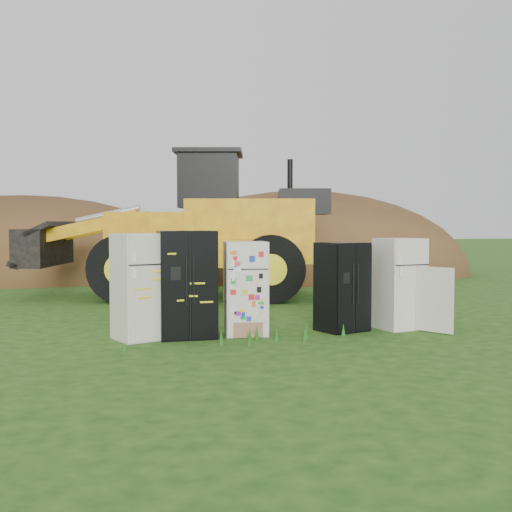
{
  "coord_description": "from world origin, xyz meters",
  "views": [
    {
      "loc": [
        -3.06,
        -11.26,
        2.03
      ],
      "look_at": [
        0.1,
        2.0,
        1.32
      ],
      "focal_mm": 45.0,
      "sensor_mm": 36.0,
      "label": 1
    }
  ],
  "objects_px": {
    "fridge_leftmost": "(140,286)",
    "fridge_black_right": "(342,287)",
    "fridge_sticker": "(246,288)",
    "fridge_open_door": "(399,284)",
    "fridge_black_side": "(187,284)",
    "wheel_loader": "(173,224)"
  },
  "relations": [
    {
      "from": "fridge_leftmost",
      "to": "fridge_black_right",
      "type": "bearing_deg",
      "value": -21.69
    },
    {
      "from": "fridge_sticker",
      "to": "fridge_open_door",
      "type": "relative_size",
      "value": 0.98
    },
    {
      "from": "fridge_black_side",
      "to": "fridge_open_door",
      "type": "distance_m",
      "value": 4.07
    },
    {
      "from": "fridge_black_side",
      "to": "fridge_black_right",
      "type": "height_order",
      "value": "fridge_black_side"
    },
    {
      "from": "fridge_open_door",
      "to": "fridge_leftmost",
      "type": "bearing_deg",
      "value": 168.27
    },
    {
      "from": "fridge_open_door",
      "to": "wheel_loader",
      "type": "xyz_separation_m",
      "value": [
        -3.64,
        6.28,
        1.12
      ]
    },
    {
      "from": "fridge_black_side",
      "to": "fridge_black_right",
      "type": "xyz_separation_m",
      "value": [
        2.91,
        -0.0,
        -0.11
      ]
    },
    {
      "from": "fridge_open_door",
      "to": "wheel_loader",
      "type": "bearing_deg",
      "value": 108.58
    },
    {
      "from": "fridge_sticker",
      "to": "wheel_loader",
      "type": "bearing_deg",
      "value": 101.29
    },
    {
      "from": "fridge_leftmost",
      "to": "fridge_open_door",
      "type": "height_order",
      "value": "fridge_leftmost"
    },
    {
      "from": "wheel_loader",
      "to": "fridge_leftmost",
      "type": "bearing_deg",
      "value": -87.33
    },
    {
      "from": "fridge_black_right",
      "to": "wheel_loader",
      "type": "bearing_deg",
      "value": 92.82
    },
    {
      "from": "fridge_sticker",
      "to": "fridge_leftmost",
      "type": "bearing_deg",
      "value": -174.36
    },
    {
      "from": "fridge_sticker",
      "to": "fridge_black_side",
      "type": "bearing_deg",
      "value": -173.22
    },
    {
      "from": "fridge_sticker",
      "to": "wheel_loader",
      "type": "xyz_separation_m",
      "value": [
        -0.64,
        6.26,
        1.14
      ]
    },
    {
      "from": "fridge_leftmost",
      "to": "fridge_open_door",
      "type": "xyz_separation_m",
      "value": [
        4.88,
        -0.01,
        -0.06
      ]
    },
    {
      "from": "fridge_leftmost",
      "to": "fridge_sticker",
      "type": "xyz_separation_m",
      "value": [
        1.88,
        0.01,
        -0.08
      ]
    },
    {
      "from": "fridge_leftmost",
      "to": "fridge_sticker",
      "type": "height_order",
      "value": "fridge_leftmost"
    },
    {
      "from": "fridge_sticker",
      "to": "fridge_open_door",
      "type": "distance_m",
      "value": 3.01
    },
    {
      "from": "fridge_black_side",
      "to": "fridge_leftmost",
      "type": "bearing_deg",
      "value": 177.96
    },
    {
      "from": "fridge_black_side",
      "to": "fridge_sticker",
      "type": "distance_m",
      "value": 1.07
    },
    {
      "from": "fridge_black_right",
      "to": "fridge_sticker",
      "type": "bearing_deg",
      "value": 160.5
    }
  ]
}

